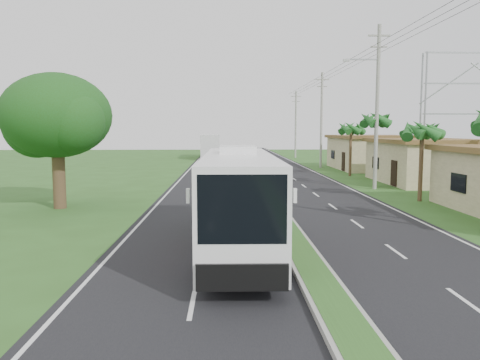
{
  "coord_description": "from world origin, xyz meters",
  "views": [
    {
      "loc": [
        -2.64,
        -16.38,
        4.39
      ],
      "look_at": [
        -1.9,
        7.84,
        1.8
      ],
      "focal_mm": 35.0,
      "sensor_mm": 36.0,
      "label": 1
    }
  ],
  "objects": [
    {
      "name": "palm_verge_d",
      "position": [
        9.3,
        28.0,
        4.55
      ],
      "size": [
        2.4,
        2.4,
        5.25
      ],
      "color": "#473321",
      "rests_on": "ground"
    },
    {
      "name": "coach_bus_main",
      "position": [
        -2.18,
        0.74,
        2.08
      ],
      "size": [
        2.6,
        11.73,
        3.78
      ],
      "rotation": [
        0.0,
        0.0,
        -0.01
      ],
      "color": "white",
      "rests_on": "ground"
    },
    {
      "name": "utility_pole_d",
      "position": [
        8.5,
        58.0,
        5.42
      ],
      "size": [
        1.6,
        0.28,
        10.5
      ],
      "color": "gray",
      "rests_on": "ground"
    },
    {
      "name": "utility_pole_b",
      "position": [
        8.47,
        18.0,
        6.26
      ],
      "size": [
        3.2,
        0.28,
        12.0
      ],
      "color": "gray",
      "rests_on": "ground"
    },
    {
      "name": "lane_edge_right",
      "position": [
        6.7,
        20.0,
        0.0
      ],
      "size": [
        0.12,
        160.0,
        0.01
      ],
      "primitive_type": "cube",
      "color": "silver",
      "rests_on": "ground"
    },
    {
      "name": "lane_edge_left",
      "position": [
        -6.7,
        20.0,
        0.0
      ],
      "size": [
        0.12,
        160.0,
        0.01
      ],
      "primitive_type": "cube",
      "color": "silver",
      "rests_on": "ground"
    },
    {
      "name": "billboard_lattice",
      "position": [
        22.0,
        30.0,
        6.82
      ],
      "size": [
        10.18,
        1.18,
        12.07
      ],
      "color": "gray",
      "rests_on": "ground"
    },
    {
      "name": "shop_far",
      "position": [
        14.0,
        36.0,
        1.93
      ],
      "size": [
        8.6,
        11.6,
        3.82
      ],
      "color": "tan",
      "rests_on": "ground"
    },
    {
      "name": "palm_verge_b",
      "position": [
        9.4,
        12.0,
        4.36
      ],
      "size": [
        2.4,
        2.4,
        5.05
      ],
      "color": "#473321",
      "rests_on": "ground"
    },
    {
      "name": "utility_pole_c",
      "position": [
        8.5,
        38.0,
        5.67
      ],
      "size": [
        1.6,
        0.28,
        11.0
      ],
      "color": "gray",
      "rests_on": "ground"
    },
    {
      "name": "shop_mid",
      "position": [
        14.0,
        22.0,
        1.86
      ],
      "size": [
        7.6,
        10.6,
        3.67
      ],
      "color": "tan",
      "rests_on": "ground"
    },
    {
      "name": "motorcyclist",
      "position": [
        -2.0,
        6.65,
        0.89
      ],
      "size": [
        1.99,
        0.7,
        2.47
      ],
      "rotation": [
        0.0,
        0.0,
        -0.07
      ],
      "color": "black",
      "rests_on": "ground"
    },
    {
      "name": "coach_bus_far",
      "position": [
        -5.2,
        57.71,
        2.11
      ],
      "size": [
        3.37,
        12.86,
        3.71
      ],
      "rotation": [
        0.0,
        0.0,
        0.05
      ],
      "color": "silver",
      "rests_on": "ground"
    },
    {
      "name": "palm_verge_c",
      "position": [
        8.8,
        19.0,
        5.12
      ],
      "size": [
        2.4,
        2.4,
        5.85
      ],
      "color": "#473321",
      "rests_on": "ground"
    },
    {
      "name": "ground",
      "position": [
        0.0,
        0.0,
        0.0
      ],
      "size": [
        180.0,
        180.0,
        0.0
      ],
      "primitive_type": "plane",
      "color": "#2C521E",
      "rests_on": "ground"
    },
    {
      "name": "road_asphalt",
      "position": [
        0.0,
        20.0,
        0.01
      ],
      "size": [
        14.0,
        160.0,
        0.02
      ],
      "primitive_type": "cube",
      "color": "black",
      "rests_on": "ground"
    },
    {
      "name": "shade_tree",
      "position": [
        -12.11,
        10.02,
        5.03
      ],
      "size": [
        6.3,
        6.0,
        7.54
      ],
      "color": "#473321",
      "rests_on": "ground"
    },
    {
      "name": "median_strip",
      "position": [
        0.0,
        20.0,
        0.1
      ],
      "size": [
        1.2,
        160.0,
        0.18
      ],
      "color": "gray",
      "rests_on": "ground"
    }
  ]
}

